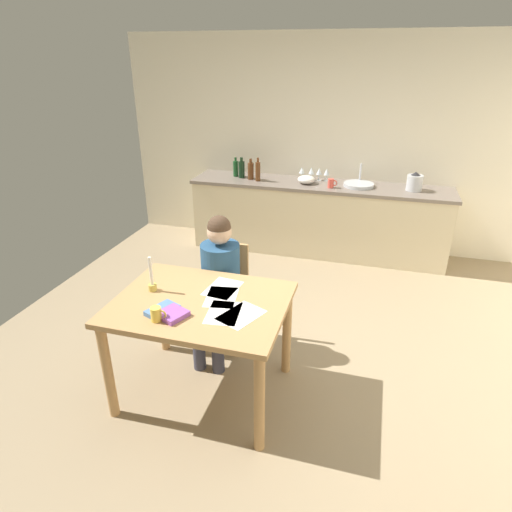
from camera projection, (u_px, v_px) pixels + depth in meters
ground_plane at (275, 354)px, 3.78m from camera, size 5.20×5.20×0.04m
wall_back at (326, 145)px, 5.49m from camera, size 5.20×0.12×2.60m
kitchen_counter at (317, 218)px, 5.53m from camera, size 3.17×0.64×0.90m
dining_table at (201, 316)px, 3.06m from camera, size 1.19×0.92×0.79m
chair_at_table at (225, 289)px, 3.76m from camera, size 0.42×0.42×0.88m
person_seated at (218, 278)px, 3.56m from camera, size 0.33×0.60×1.19m
coffee_mug at (157, 314)px, 2.77m from camera, size 0.11×0.07×0.10m
candlestick at (152, 281)px, 3.11m from camera, size 0.06×0.06×0.26m
book_magazine at (172, 314)px, 2.82m from camera, size 0.22×0.22×0.03m
book_cookery at (163, 310)px, 2.87m from camera, size 0.21×0.24×0.03m
paper_letter at (221, 297)px, 3.05m from camera, size 0.25×0.33×0.00m
paper_bill at (223, 313)px, 2.87m from camera, size 0.24×0.32×0.00m
paper_envelope at (223, 288)px, 3.17m from camera, size 0.24×0.32×0.00m
paper_receipt at (241, 315)px, 2.84m from camera, size 0.31×0.36×0.00m
sink_unit at (359, 184)px, 5.22m from camera, size 0.36×0.36×0.24m
bottle_oil at (236, 168)px, 5.61m from camera, size 0.06×0.06×0.25m
bottle_vinegar at (242, 169)px, 5.55m from camera, size 0.08×0.08×0.26m
bottle_wine_red at (251, 171)px, 5.48m from camera, size 0.08×0.08×0.26m
bottle_sauce at (258, 171)px, 5.40m from camera, size 0.06×0.06×0.29m
mixing_bowl at (306, 179)px, 5.33m from camera, size 0.22×0.22×0.10m
stovetop_kettle at (415, 182)px, 5.03m from camera, size 0.18×0.18×0.22m
wine_glass_near_sink at (327, 172)px, 5.41m from camera, size 0.07×0.07×0.15m
wine_glass_by_kettle at (319, 172)px, 5.44m from camera, size 0.07×0.07×0.15m
wine_glass_back_left at (311, 171)px, 5.46m from camera, size 0.07×0.07×0.15m
wine_glass_back_right at (302, 171)px, 5.49m from camera, size 0.07×0.07×0.15m
teacup_on_counter at (331, 183)px, 5.15m from camera, size 0.11×0.07×0.11m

